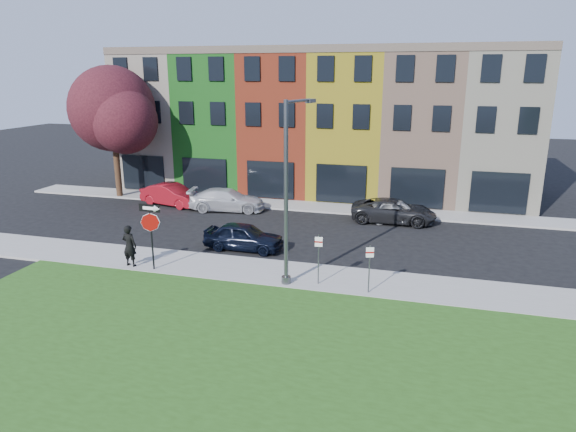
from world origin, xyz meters
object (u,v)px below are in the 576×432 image
(sedan_near, at_px, (244,236))
(street_lamp, at_px, (289,194))
(man, at_px, (129,246))
(stop_sign, at_px, (150,223))

(sedan_near, bearing_deg, street_lamp, -136.31)
(man, bearing_deg, stop_sign, -179.84)
(man, bearing_deg, sedan_near, -132.35)
(sedan_near, distance_m, street_lamp, 6.00)
(stop_sign, distance_m, street_lamp, 6.54)
(man, height_order, street_lamp, street_lamp)
(stop_sign, distance_m, man, 1.72)
(stop_sign, xyz_separation_m, man, (-1.23, 0.10, -1.20))
(stop_sign, relative_size, man, 1.56)
(street_lamp, bearing_deg, man, -164.88)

